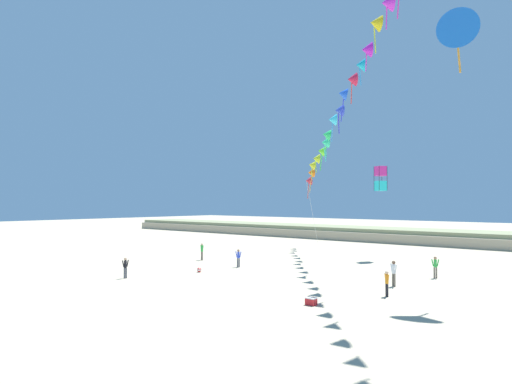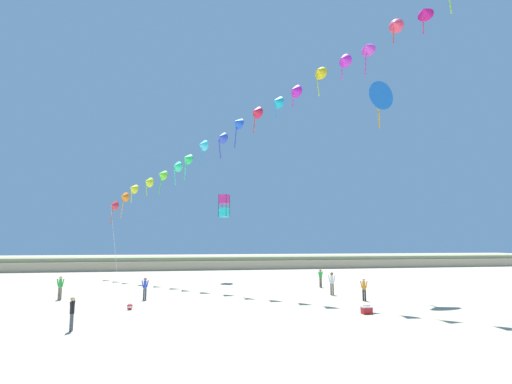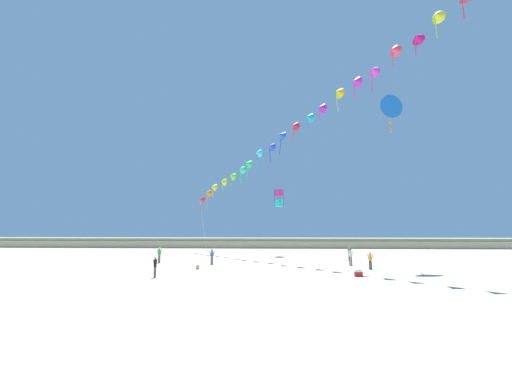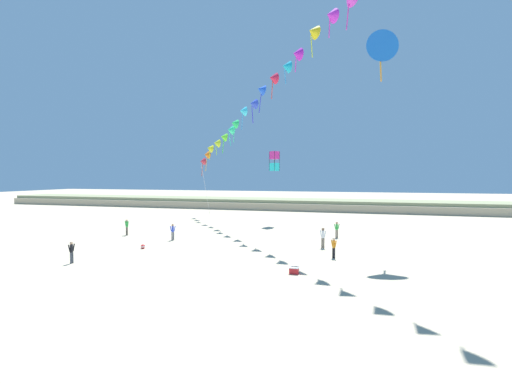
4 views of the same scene
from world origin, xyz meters
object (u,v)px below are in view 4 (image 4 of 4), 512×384
object	(u,v)px
person_near_left	(334,246)
person_far_right	(72,251)
person_mid_center	(127,226)
beach_ball	(143,246)
large_kite_low_lead	(381,48)
person_far_left	(173,231)
person_near_right	(323,236)
person_far_center	(337,229)
beach_cooler	(294,270)
large_kite_mid_trail	(274,161)

from	to	relation	value
person_near_left	person_far_right	world-z (taller)	person_near_left
person_mid_center	beach_ball	world-z (taller)	person_mid_center
large_kite_low_lead	person_near_left	bearing A→B (deg)	-137.35
person_far_left	person_near_left	bearing A→B (deg)	-12.44
person_near_right	person_far_center	distance (m)	5.26
beach_cooler	large_kite_mid_trail	bearing A→B (deg)	105.31
large_kite_low_lead	person_far_center	bearing A→B (deg)	121.64
large_kite_low_lead	large_kite_mid_trail	xyz separation A→B (m)	(-11.32, 13.36, -8.13)
person_mid_center	person_far_center	xyz separation A→B (m)	(20.89, 3.99, -0.03)
person_far_right	beach_ball	bearing A→B (deg)	70.73
person_far_right	beach_ball	size ratio (longest dim) A/B	4.25
person_mid_center	beach_ball	xyz separation A→B (m)	(5.37, -5.29, -0.78)
person_near_left	large_kite_mid_trail	distance (m)	19.58
person_near_left	person_far_right	bearing A→B (deg)	-160.17
beach_cooler	beach_ball	bearing A→B (deg)	163.19
person_near_left	person_far_left	world-z (taller)	person_far_left
person_far_center	beach_ball	xyz separation A→B (m)	(-15.52, -9.27, -0.75)
person_near_right	person_mid_center	bearing A→B (deg)	176.61
person_far_right	person_far_center	distance (m)	22.92
person_near_left	beach_cooler	world-z (taller)	person_near_left
person_far_right	beach_ball	xyz separation A→B (m)	(1.95, 5.57, -0.71)
large_kite_low_lead	beach_cooler	xyz separation A→B (m)	(-5.52, -7.84, -15.87)
person_near_right	large_kite_mid_trail	xyz separation A→B (m)	(-6.98, 13.05, 6.96)
person_far_center	beach_cooler	distance (m)	13.51
person_far_left	large_kite_mid_trail	size ratio (longest dim) A/B	0.64
large_kite_mid_trail	beach_cooler	world-z (taller)	large_kite_mid_trail
person_near_right	person_far_left	world-z (taller)	person_near_right
person_far_right	large_kite_mid_trail	bearing A→B (deg)	67.28
person_near_left	person_far_center	size ratio (longest dim) A/B	0.96
person_near_right	beach_cooler	bearing A→B (deg)	-98.22
person_far_center	beach_ball	distance (m)	18.10
large_kite_mid_trail	beach_cooler	size ratio (longest dim) A/B	4.22
person_far_right	person_far_center	xyz separation A→B (m)	(17.47, 14.84, 0.04)
person_near_right	large_kite_low_lead	bearing A→B (deg)	-4.05
person_near_left	large_kite_low_lead	world-z (taller)	large_kite_low_lead
large_kite_mid_trail	beach_ball	bearing A→B (deg)	-113.81
person_far_left	large_kite_low_lead	world-z (taller)	large_kite_low_lead
person_near_right	person_far_right	xyz separation A→B (m)	(-16.50, -9.68, -0.11)
person_near_left	large_kite_low_lead	xyz separation A→B (m)	(3.31, 3.05, 15.20)
person_near_right	person_far_right	bearing A→B (deg)	-149.61
beach_ball	person_near_left	bearing A→B (deg)	2.77
person_near_right	large_kite_mid_trail	bearing A→B (deg)	118.14
person_near_right	person_mid_center	size ratio (longest dim) A/B	1.04
person_mid_center	beach_cooler	size ratio (longest dim) A/B	2.89
person_far_left	beach_ball	bearing A→B (deg)	-97.61
person_far_center	large_kite_mid_trail	distance (m)	13.22
beach_cooler	person_far_left	bearing A→B (deg)	147.70
large_kite_low_lead	person_far_left	bearing A→B (deg)	179.16
person_near_right	large_kite_low_lead	distance (m)	15.70
person_far_right	large_kite_low_lead	size ratio (longest dim) A/B	0.40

